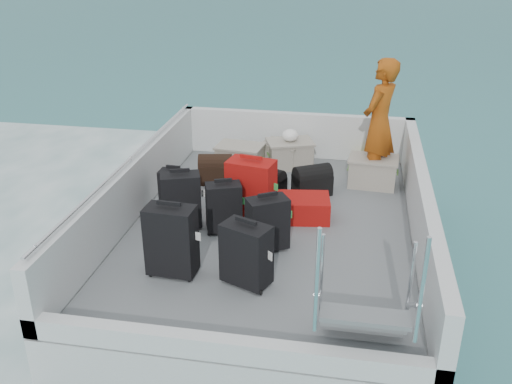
# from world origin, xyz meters

# --- Properties ---
(ground) EXTENTS (160.00, 160.00, 0.00)m
(ground) POSITION_xyz_m (0.00, 0.00, 0.00)
(ground) COLOR #195358
(ground) RESTS_ON ground
(ferry_hull) EXTENTS (3.60, 5.00, 0.60)m
(ferry_hull) POSITION_xyz_m (0.00, 0.00, 0.30)
(ferry_hull) COLOR silver
(ferry_hull) RESTS_ON ground
(deck) EXTENTS (3.30, 4.70, 0.02)m
(deck) POSITION_xyz_m (0.00, 0.00, 0.61)
(deck) COLOR slate
(deck) RESTS_ON ferry_hull
(deck_fittings) EXTENTS (3.60, 5.00, 0.90)m
(deck_fittings) POSITION_xyz_m (0.35, -0.32, 0.99)
(deck_fittings) COLOR silver
(deck_fittings) RESTS_ON deck
(suitcase_1) EXTENTS (0.52, 0.40, 0.68)m
(suitcase_1) POSITION_xyz_m (-1.04, -0.24, 0.96)
(suitcase_1) COLOR black
(suitcase_1) RESTS_ON deck
(suitcase_2) EXTENTS (0.37, 0.23, 0.53)m
(suitcase_2) POSITION_xyz_m (-1.28, 0.23, 0.88)
(suitcase_2) COLOR black
(suitcase_2) RESTS_ON deck
(suitcase_3) EXTENTS (0.51, 0.32, 0.75)m
(suitcase_3) POSITION_xyz_m (-0.83, -1.25, 1.00)
(suitcase_3) COLOR black
(suitcase_3) RESTS_ON deck
(suitcase_4) EXTENTS (0.46, 0.37, 0.60)m
(suitcase_4) POSITION_xyz_m (-0.52, -0.25, 0.92)
(suitcase_4) COLOR black
(suitcase_4) RESTS_ON deck
(suitcase_5) EXTENTS (0.61, 0.43, 0.76)m
(suitcase_5) POSITION_xyz_m (-0.27, 0.12, 1.00)
(suitcase_5) COLOR maroon
(suitcase_5) RESTS_ON deck
(suitcase_6) EXTENTS (0.55, 0.45, 0.66)m
(suitcase_6) POSITION_xyz_m (-0.05, -1.30, 0.95)
(suitcase_6) COLOR black
(suitcase_6) RESTS_ON deck
(suitcase_7) EXTENTS (0.51, 0.45, 0.62)m
(suitcase_7) POSITION_xyz_m (0.05, -0.59, 0.93)
(suitcase_7) COLOR black
(suitcase_7) RESTS_ON deck
(suitcase_8) EXTENTS (0.77, 0.56, 0.28)m
(suitcase_8) POSITION_xyz_m (0.32, 0.24, 0.76)
(suitcase_8) COLOR maroon
(suitcase_8) RESTS_ON deck
(duffel_0) EXTENTS (0.51, 0.38, 0.32)m
(duffel_0) POSITION_xyz_m (-0.98, 1.16, 0.78)
(duffel_0) COLOR black
(duffel_0) RESTS_ON deck
(duffel_1) EXTENTS (0.58, 0.48, 0.32)m
(duffel_1) POSITION_xyz_m (-0.20, 0.81, 0.78)
(duffel_1) COLOR black
(duffel_1) RESTS_ON deck
(duffel_2) EXTENTS (0.58, 0.51, 0.32)m
(duffel_2) POSITION_xyz_m (0.41, 0.99, 0.78)
(duffel_2) COLOR black
(duffel_2) RESTS_ON deck
(crate_0) EXTENTS (0.68, 0.51, 0.38)m
(crate_0) POSITION_xyz_m (-0.72, 1.62, 0.81)
(crate_0) COLOR #A0988B
(crate_0) RESTS_ON deck
(crate_1) EXTENTS (0.64, 0.53, 0.33)m
(crate_1) POSITION_xyz_m (-0.14, 1.99, 0.78)
(crate_1) COLOR #A0988B
(crate_1) RESTS_ON deck
(crate_2) EXTENTS (0.74, 0.62, 0.38)m
(crate_2) POSITION_xyz_m (-0.02, 1.94, 0.81)
(crate_2) COLOR #A0988B
(crate_2) RESTS_ON deck
(crate_3) EXTENTS (0.66, 0.48, 0.38)m
(crate_3) POSITION_xyz_m (1.21, 1.44, 0.81)
(crate_3) COLOR #A0988B
(crate_3) RESTS_ON deck
(yellow_bag) EXTENTS (0.28, 0.26, 0.22)m
(yellow_bag) POSITION_xyz_m (1.07, 2.20, 0.73)
(yellow_bag) COLOR yellow
(yellow_bag) RESTS_ON deck
(white_bag) EXTENTS (0.24, 0.24, 0.18)m
(white_bag) POSITION_xyz_m (-0.02, 1.94, 1.09)
(white_bag) COLOR white
(white_bag) RESTS_ON crate_2
(passenger) EXTENTS (0.68, 0.77, 1.77)m
(passenger) POSITION_xyz_m (1.24, 1.53, 1.50)
(passenger) COLOR orange
(passenger) RESTS_ON deck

